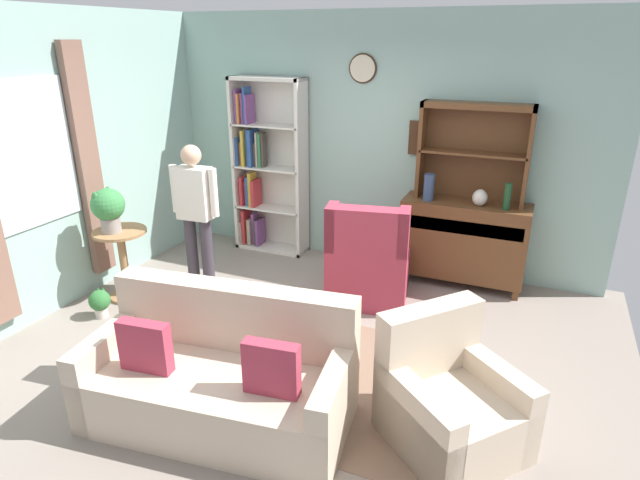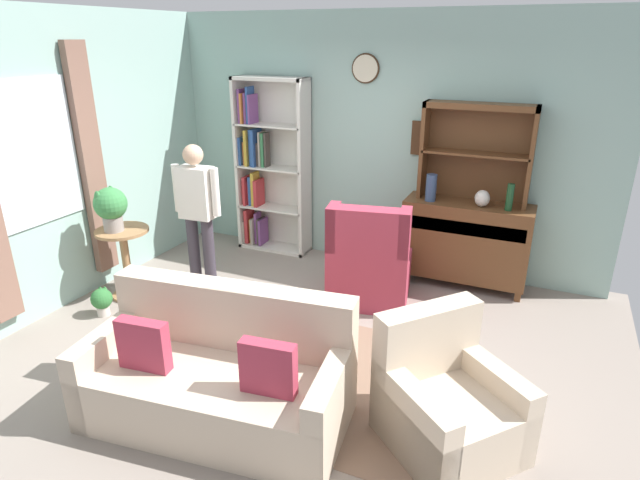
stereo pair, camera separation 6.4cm
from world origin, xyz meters
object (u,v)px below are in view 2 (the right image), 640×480
(vase_tall, at_px, (431,188))
(potted_plant_small, at_px, (102,300))
(person_reading, at_px, (198,209))
(plant_stand, at_px, (125,256))
(potted_plant_large, at_px, (110,206))
(wingback_chair, at_px, (369,266))
(bottle_wine, at_px, (510,197))
(sideboard, at_px, (465,240))
(sideboard_hutch, at_px, (478,139))
(bookshelf, at_px, (267,169))
(armchair_floral, at_px, (447,405))
(vase_round, at_px, (482,198))
(couch_floral, at_px, (219,378))

(vase_tall, relative_size, potted_plant_small, 1.01)
(vase_tall, bearing_deg, person_reading, -149.96)
(plant_stand, relative_size, potted_plant_large, 1.68)
(wingback_chair, bearing_deg, bottle_wine, 30.29)
(sideboard, xyz_separation_m, person_reading, (-2.47, -1.28, 0.40))
(plant_stand, bearing_deg, wingback_chair, 21.67)
(sideboard, bearing_deg, wingback_chair, -135.55)
(vase_tall, relative_size, bottle_wine, 1.04)
(sideboard_hutch, bearing_deg, bottle_wine, -26.96)
(bookshelf, height_order, plant_stand, bookshelf)
(sideboard_hutch, bearing_deg, armchair_floral, -82.95)
(plant_stand, bearing_deg, vase_round, 26.81)
(sideboard_hutch, distance_m, armchair_floral, 2.90)
(potted_plant_large, bearing_deg, sideboard_hutch, 30.77)
(sideboard_hutch, xyz_separation_m, potted_plant_large, (-3.13, -1.87, -0.57))
(bookshelf, bearing_deg, potted_plant_small, -105.38)
(bookshelf, distance_m, sideboard_hutch, 2.50)
(wingback_chair, relative_size, person_reading, 0.67)
(plant_stand, xyz_separation_m, person_reading, (0.63, 0.42, 0.46))
(bookshelf, height_order, vase_round, bookshelf)
(potted_plant_small, distance_m, person_reading, 1.26)
(sideboard, relative_size, plant_stand, 1.77)
(sideboard, xyz_separation_m, plant_stand, (-3.10, -1.70, -0.06))
(armchair_floral, relative_size, person_reading, 0.69)
(wingback_chair, bearing_deg, sideboard_hutch, 48.18)
(bookshelf, height_order, sideboard_hutch, bookshelf)
(wingback_chair, distance_m, person_reading, 1.82)
(sideboard, distance_m, wingback_chair, 1.13)
(sideboard, relative_size, vase_round, 7.65)
(wingback_chair, bearing_deg, vase_round, 37.67)
(couch_floral, bearing_deg, wingback_chair, 79.56)
(sideboard, height_order, person_reading, person_reading)
(wingback_chair, height_order, plant_stand, wingback_chair)
(armchair_floral, xyz_separation_m, wingback_chair, (-1.12, 1.69, 0.09))
(bottle_wine, bearing_deg, armchair_floral, -91.69)
(couch_floral, height_order, potted_plant_large, potted_plant_large)
(armchair_floral, distance_m, wingback_chair, 2.03)
(sideboard_hutch, distance_m, potted_plant_large, 3.69)
(wingback_chair, height_order, person_reading, person_reading)
(vase_tall, bearing_deg, sideboard, 11.63)
(vase_round, xyz_separation_m, plant_stand, (-3.23, -1.63, -0.55))
(sideboard_hutch, relative_size, vase_round, 6.47)
(vase_tall, bearing_deg, potted_plant_large, -148.58)
(vase_round, bearing_deg, person_reading, -154.94)
(armchair_floral, height_order, wingback_chair, wingback_chair)
(couch_floral, xyz_separation_m, armchair_floral, (1.50, 0.38, -0.02))
(vase_tall, bearing_deg, bookshelf, 175.42)
(bookshelf, bearing_deg, vase_round, -3.35)
(sideboard_hutch, relative_size, potted_plant_large, 2.50)
(bottle_wine, bearing_deg, vase_round, 175.05)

